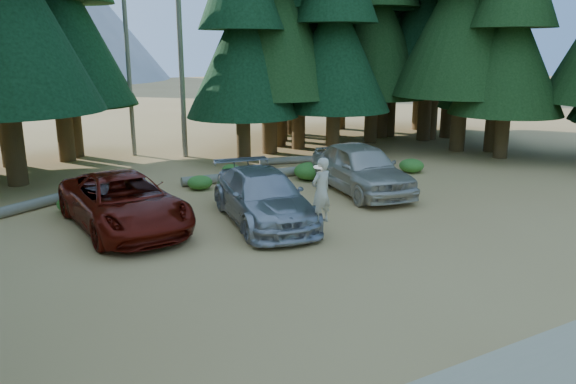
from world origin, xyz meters
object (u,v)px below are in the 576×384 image
log_right (253,175)px  silver_minivan_center (263,197)px  log_left (34,204)px  red_pickup (124,202)px  log_mid (301,160)px  silver_minivan_right (361,168)px  frisbee_player (321,190)px

log_right → silver_minivan_center: bearing=-107.1°
silver_minivan_center → log_right: size_ratio=0.93×
log_left → log_right: 7.86m
red_pickup → silver_minivan_center: bearing=-25.4°
log_left → log_right: size_ratio=0.85×
red_pickup → log_right: 6.82m
log_left → log_right: (7.86, 0.22, 0.01)m
red_pickup → log_right: red_pickup is taller
log_mid → silver_minivan_right: bearing=-83.5°
log_mid → log_right: log_right is taller
frisbee_player → log_mid: frisbee_player is taller
silver_minivan_right → log_right: (-2.50, 3.58, -0.69)m
log_right → log_mid: bearing=34.8°
silver_minivan_right → log_right: 4.42m
silver_minivan_center → log_left: silver_minivan_center is taller
silver_minivan_right → log_right: size_ratio=0.91×
silver_minivan_center → frisbee_player: bearing=-64.5°
frisbee_player → log_left: 9.48m
red_pickup → silver_minivan_right: 8.31m
silver_minivan_right → frisbee_player: (-3.98, -3.55, 0.49)m
red_pickup → log_mid: bearing=26.4°
silver_minivan_right → log_left: (-10.36, 3.36, -0.70)m
log_mid → log_right: size_ratio=0.67×
red_pickup → log_mid: size_ratio=1.47×
red_pickup → silver_minivan_center: size_ratio=1.06×
log_mid → log_right: (-3.30, -1.83, 0.02)m
red_pickup → frisbee_player: 5.66m
silver_minivan_center → log_left: size_ratio=1.10×
log_right → log_left: bearing=-172.6°
silver_minivan_right → log_left: 10.92m
silver_minivan_center → log_left: (-5.76, 4.76, -0.59)m
red_pickup → log_mid: 10.58m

